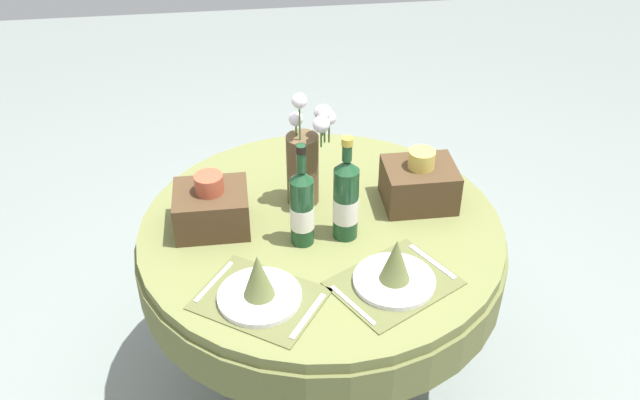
% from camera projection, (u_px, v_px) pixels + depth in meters
% --- Properties ---
extents(ground, '(8.00, 8.00, 0.00)m').
position_uv_depth(ground, '(321.00, 381.00, 2.74)').
color(ground, gray).
extents(dining_table, '(1.20, 1.20, 0.75)m').
position_uv_depth(dining_table, '(321.00, 257.00, 2.38)').
color(dining_table, olive).
rests_on(dining_table, ground).
extents(place_setting_left, '(0.43, 0.41, 0.16)m').
position_uv_depth(place_setting_left, '(259.00, 287.00, 1.99)').
color(place_setting_left, brown).
rests_on(place_setting_left, dining_table).
extents(place_setting_right, '(0.42, 0.39, 0.16)m').
position_uv_depth(place_setting_right, '(395.00, 271.00, 2.05)').
color(place_setting_right, brown).
rests_on(place_setting_right, dining_table).
extents(flower_vase, '(0.16, 0.15, 0.41)m').
position_uv_depth(flower_vase, '(305.00, 159.00, 2.31)').
color(flower_vase, brown).
rests_on(flower_vase, dining_table).
extents(wine_bottle_left, '(0.07, 0.07, 0.35)m').
position_uv_depth(wine_bottle_left, '(302.00, 207.00, 2.16)').
color(wine_bottle_left, '#194223').
rests_on(wine_bottle_left, dining_table).
extents(wine_bottle_centre, '(0.08, 0.08, 0.36)m').
position_uv_depth(wine_bottle_centre, '(346.00, 199.00, 2.18)').
color(wine_bottle_centre, '#194223').
rests_on(wine_bottle_centre, dining_table).
extents(woven_basket_side_left, '(0.23, 0.20, 0.19)m').
position_uv_depth(woven_basket_side_left, '(212.00, 207.00, 2.26)').
color(woven_basket_side_left, '#47331E').
rests_on(woven_basket_side_left, dining_table).
extents(woven_basket_side_right, '(0.23, 0.19, 0.20)m').
position_uv_depth(woven_basket_side_right, '(419.00, 183.00, 2.36)').
color(woven_basket_side_right, '#47331E').
rests_on(woven_basket_side_right, dining_table).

